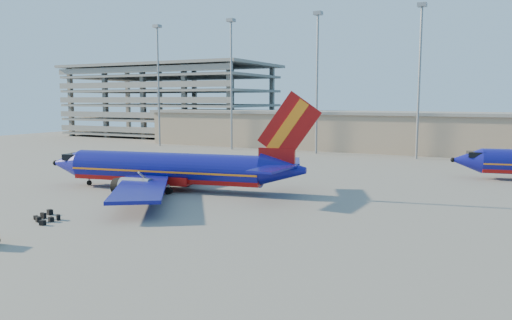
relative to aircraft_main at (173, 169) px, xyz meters
name	(u,v)px	position (x,y,z in m)	size (l,w,h in m)	color
ground	(226,192)	(6.60, 1.49, -2.59)	(220.00, 220.00, 0.00)	slate
terminal_building	(402,132)	(16.60, 59.49, 1.73)	(122.00, 16.00, 8.50)	gray
parking_garage	(171,98)	(-55.40, 75.54, 9.14)	(62.00, 32.00, 21.40)	slate
light_mast_row	(366,66)	(11.60, 47.49, 14.97)	(101.60, 1.60, 28.65)	gray
aircraft_main	(173,169)	(0.00, 0.00, 0.00)	(35.52, 33.89, 12.10)	navy
luggage_pile	(46,217)	(-1.41, -17.97, -2.35)	(3.31, 3.69, 0.54)	black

